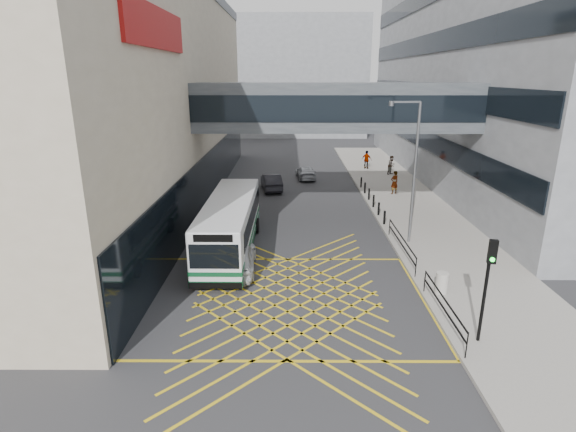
{
  "coord_description": "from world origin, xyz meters",
  "views": [
    {
      "loc": [
        0.1,
        -17.8,
        9.49
      ],
      "look_at": [
        0.0,
        4.0,
        2.6
      ],
      "focal_mm": 28.0,
      "sensor_mm": 36.0,
      "label": 1
    }
  ],
  "objects_px": {
    "car_silver": "(306,172)",
    "pedestrian_b": "(392,165)",
    "pedestrian_a": "(394,182)",
    "car_dark": "(271,182)",
    "car_white": "(237,257)",
    "litter_bin": "(442,283)",
    "pedestrian_c": "(367,160)",
    "traffic_light": "(488,277)",
    "bus": "(230,224)",
    "street_lamp": "(412,165)"
  },
  "relations": [
    {
      "from": "car_dark",
      "to": "street_lamp",
      "type": "height_order",
      "value": "street_lamp"
    },
    {
      "from": "car_white",
      "to": "street_lamp",
      "type": "height_order",
      "value": "street_lamp"
    },
    {
      "from": "pedestrian_b",
      "to": "bus",
      "type": "bearing_deg",
      "value": -166.64
    },
    {
      "from": "bus",
      "to": "car_silver",
      "type": "height_order",
      "value": "bus"
    },
    {
      "from": "bus",
      "to": "pedestrian_c",
      "type": "distance_m",
      "value": 25.04
    },
    {
      "from": "street_lamp",
      "to": "litter_bin",
      "type": "height_order",
      "value": "street_lamp"
    },
    {
      "from": "bus",
      "to": "pedestrian_c",
      "type": "xyz_separation_m",
      "value": [
        11.22,
        22.38,
        -0.51
      ]
    },
    {
      "from": "bus",
      "to": "pedestrian_a",
      "type": "xyz_separation_m",
      "value": [
        11.81,
        12.08,
        -0.49
      ]
    },
    {
      "from": "street_lamp",
      "to": "pedestrian_c",
      "type": "xyz_separation_m",
      "value": [
        1.15,
        21.36,
        -3.62
      ]
    },
    {
      "from": "car_white",
      "to": "pedestrian_a",
      "type": "height_order",
      "value": "pedestrian_a"
    },
    {
      "from": "bus",
      "to": "car_silver",
      "type": "relative_size",
      "value": 2.67
    },
    {
      "from": "bus",
      "to": "street_lamp",
      "type": "xyz_separation_m",
      "value": [
        10.07,
        1.02,
        3.12
      ]
    },
    {
      "from": "street_lamp",
      "to": "litter_bin",
      "type": "relative_size",
      "value": 8.48
    },
    {
      "from": "traffic_light",
      "to": "car_silver",
      "type": "bearing_deg",
      "value": 111.1
    },
    {
      "from": "litter_bin",
      "to": "car_silver",
      "type": "bearing_deg",
      "value": 102.57
    },
    {
      "from": "car_silver",
      "to": "traffic_light",
      "type": "bearing_deg",
      "value": 95.67
    },
    {
      "from": "car_dark",
      "to": "traffic_light",
      "type": "bearing_deg",
      "value": 100.78
    },
    {
      "from": "bus",
      "to": "pedestrian_c",
      "type": "bearing_deg",
      "value": 63.68
    },
    {
      "from": "car_dark",
      "to": "litter_bin",
      "type": "relative_size",
      "value": 4.75
    },
    {
      "from": "car_silver",
      "to": "pedestrian_b",
      "type": "distance_m",
      "value": 8.5
    },
    {
      "from": "pedestrian_a",
      "to": "car_dark",
      "type": "bearing_deg",
      "value": -37.11
    },
    {
      "from": "litter_bin",
      "to": "pedestrian_a",
      "type": "height_order",
      "value": "pedestrian_a"
    },
    {
      "from": "car_dark",
      "to": "pedestrian_a",
      "type": "height_order",
      "value": "pedestrian_a"
    },
    {
      "from": "car_dark",
      "to": "pedestrian_c",
      "type": "distance_m",
      "value": 12.71
    },
    {
      "from": "traffic_light",
      "to": "pedestrian_b",
      "type": "bearing_deg",
      "value": 94.1
    },
    {
      "from": "bus",
      "to": "car_silver",
      "type": "xyz_separation_m",
      "value": [
        4.79,
        18.36,
        -0.98
      ]
    },
    {
      "from": "car_dark",
      "to": "traffic_light",
      "type": "relative_size",
      "value": 1.11
    },
    {
      "from": "car_dark",
      "to": "street_lamp",
      "type": "relative_size",
      "value": 0.56
    },
    {
      "from": "traffic_light",
      "to": "street_lamp",
      "type": "height_order",
      "value": "street_lamp"
    },
    {
      "from": "pedestrian_a",
      "to": "pedestrian_c",
      "type": "xyz_separation_m",
      "value": [
        -0.58,
        10.3,
        -0.02
      ]
    },
    {
      "from": "litter_bin",
      "to": "pedestrian_c",
      "type": "xyz_separation_m",
      "value": [
        1.14,
        27.74,
        0.45
      ]
    },
    {
      "from": "pedestrian_b",
      "to": "pedestrian_c",
      "type": "distance_m",
      "value": 3.44
    },
    {
      "from": "pedestrian_b",
      "to": "car_silver",
      "type": "bearing_deg",
      "value": 145.56
    },
    {
      "from": "car_silver",
      "to": "pedestrian_c",
      "type": "bearing_deg",
      "value": -153.36
    },
    {
      "from": "traffic_light",
      "to": "pedestrian_b",
      "type": "relative_size",
      "value": 2.21
    },
    {
      "from": "bus",
      "to": "litter_bin",
      "type": "height_order",
      "value": "bus"
    },
    {
      "from": "litter_bin",
      "to": "pedestrian_b",
      "type": "bearing_deg",
      "value": 82.88
    },
    {
      "from": "car_white",
      "to": "pedestrian_b",
      "type": "relative_size",
      "value": 2.63
    },
    {
      "from": "litter_bin",
      "to": "car_dark",
      "type": "bearing_deg",
      "value": 113.43
    },
    {
      "from": "car_silver",
      "to": "pedestrian_c",
      "type": "height_order",
      "value": "pedestrian_c"
    },
    {
      "from": "street_lamp",
      "to": "pedestrian_c",
      "type": "relative_size",
      "value": 4.32
    },
    {
      "from": "street_lamp",
      "to": "pedestrian_a",
      "type": "bearing_deg",
      "value": 75.14
    },
    {
      "from": "street_lamp",
      "to": "car_dark",
      "type": "bearing_deg",
      "value": 116.92
    },
    {
      "from": "litter_bin",
      "to": "pedestrian_c",
      "type": "bearing_deg",
      "value": 87.65
    },
    {
      "from": "car_dark",
      "to": "pedestrian_a",
      "type": "distance_m",
      "value": 10.28
    },
    {
      "from": "street_lamp",
      "to": "pedestrian_a",
      "type": "height_order",
      "value": "street_lamp"
    },
    {
      "from": "bus",
      "to": "pedestrian_b",
      "type": "xyz_separation_m",
      "value": [
        13.2,
        19.57,
        -0.52
      ]
    },
    {
      "from": "car_silver",
      "to": "litter_bin",
      "type": "distance_m",
      "value": 24.3
    },
    {
      "from": "car_silver",
      "to": "litter_bin",
      "type": "bearing_deg",
      "value": 97.16
    },
    {
      "from": "street_lamp",
      "to": "car_silver",
      "type": "bearing_deg",
      "value": 100.99
    }
  ]
}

